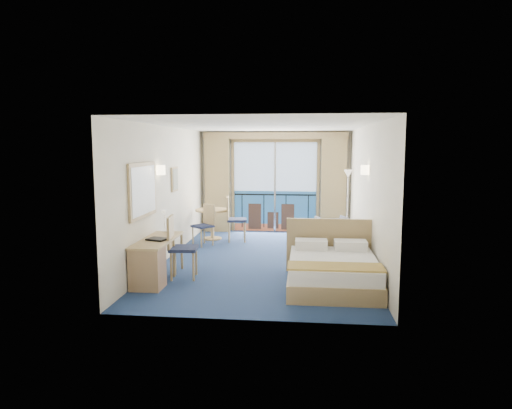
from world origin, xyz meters
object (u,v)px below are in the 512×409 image
at_px(bed, 332,270).
at_px(table_chair_a, 233,216).
at_px(desk, 150,263).
at_px(desk_chair, 178,243).
at_px(round_table, 212,216).
at_px(table_chair_b, 206,222).
at_px(nightstand, 355,253).
at_px(armchair, 333,230).
at_px(floor_lamp, 348,186).

bearing_deg(bed, table_chair_a, 122.65).
bearing_deg(desk, desk_chair, 57.71).
xyz_separation_m(desk, round_table, (0.25, 3.92, 0.18)).
bearing_deg(round_table, table_chair_b, -91.88).
distance_m(desk_chair, table_chair_b, 2.72).
relative_size(nightstand, table_chair_b, 0.55).
xyz_separation_m(desk, table_chair_b, (0.23, 3.25, 0.14)).
height_order(desk, round_table, round_table).
bearing_deg(bed, table_chair_b, 133.31).
xyz_separation_m(armchair, round_table, (-2.95, 0.18, 0.25)).
relative_size(desk, round_table, 1.82).
bearing_deg(armchair, bed, 70.17).
relative_size(armchair, floor_lamp, 0.41).
xyz_separation_m(floor_lamp, desk_chair, (-3.27, -3.96, -0.68)).
bearing_deg(round_table, desk, -93.65).
distance_m(bed, floor_lamp, 4.34).
bearing_deg(nightstand, floor_lamp, 88.08).
xyz_separation_m(floor_lamp, table_chair_b, (-3.38, -1.24, -0.77)).
bearing_deg(desk, table_chair_a, 77.94).
bearing_deg(armchair, desk_chair, 31.98).
bearing_deg(floor_lamp, desk_chair, -129.56).
xyz_separation_m(round_table, table_chair_b, (-0.02, -0.68, -0.03)).
relative_size(floor_lamp, round_table, 2.05).
height_order(desk, desk_chair, desk_chair).
distance_m(armchair, floor_lamp, 1.29).
distance_m(round_table, table_chair_b, 0.68).
bearing_deg(desk_chair, nightstand, -76.65).
bearing_deg(floor_lamp, nightstand, -91.92).
relative_size(armchair, round_table, 0.85).
height_order(nightstand, table_chair_b, table_chair_b).
bearing_deg(armchair, table_chair_a, -16.11).
distance_m(bed, round_table, 4.54).
bearing_deg(bed, desk_chair, 175.48).
bearing_deg(table_chair_a, table_chair_b, 122.01).
xyz_separation_m(desk_chair, table_chair_b, (-0.11, 2.72, -0.08)).
bearing_deg(table_chair_b, desk, -53.23).
bearing_deg(armchair, desk, 33.17).
distance_m(desk, table_chair_a, 3.83).
relative_size(floor_lamp, table_chair_a, 1.57).
relative_size(table_chair_a, table_chair_b, 1.15).
xyz_separation_m(floor_lamp, table_chair_a, (-2.80, -0.75, -0.69)).
xyz_separation_m(desk, table_chair_a, (0.80, 3.73, 0.22)).
height_order(nightstand, round_table, round_table).
bearing_deg(desk, floor_lamp, 51.23).
xyz_separation_m(armchair, desk_chair, (-2.86, -3.22, 0.30)).
bearing_deg(floor_lamp, desk, -128.77).
distance_m(desk_chair, round_table, 3.40).
distance_m(bed, table_chair_b, 4.03).
distance_m(nightstand, floor_lamp, 3.01).
distance_m(armchair, table_chair_b, 3.02).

